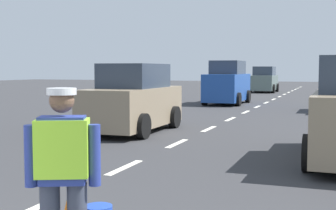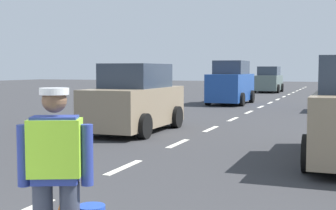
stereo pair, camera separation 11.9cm
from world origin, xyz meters
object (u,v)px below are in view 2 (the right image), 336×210
at_px(car_oncoming_lead, 135,100).
at_px(road_worker, 58,171).
at_px(car_oncoming_third, 269,80).
at_px(car_oncoming_second, 231,84).

bearing_deg(car_oncoming_lead, road_worker, -69.31).
height_order(car_oncoming_lead, car_oncoming_third, car_oncoming_third).
relative_size(road_worker, car_oncoming_third, 0.43).
bearing_deg(car_oncoming_third, car_oncoming_lead, -90.09).
bearing_deg(car_oncoming_second, road_worker, -81.01).
bearing_deg(car_oncoming_lead, car_oncoming_third, 89.91).
height_order(road_worker, car_oncoming_third, car_oncoming_third).
height_order(road_worker, car_oncoming_second, car_oncoming_second).
distance_m(car_oncoming_lead, car_oncoming_third, 25.07).
bearing_deg(road_worker, car_oncoming_second, 98.99).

